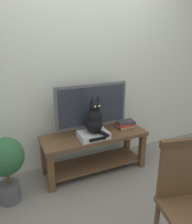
% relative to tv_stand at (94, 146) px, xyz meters
% --- Properties ---
extents(ground_plane, '(12.00, 12.00, 0.00)m').
position_rel_tv_stand_xyz_m(ground_plane, '(-0.02, -0.63, -0.35)').
color(ground_plane, slate).
extents(back_wall, '(7.00, 0.12, 2.80)m').
position_rel_tv_stand_xyz_m(back_wall, '(-0.02, 0.39, 1.05)').
color(back_wall, '#B7BCB2').
rests_on(back_wall, ground).
extents(tv_stand, '(1.31, 0.46, 0.51)m').
position_rel_tv_stand_xyz_m(tv_stand, '(0.00, 0.00, 0.00)').
color(tv_stand, '#513823').
rests_on(tv_stand, ground).
extents(tv, '(0.91, 0.20, 0.62)m').
position_rel_tv_stand_xyz_m(tv, '(0.00, 0.07, 0.50)').
color(tv, '#4C4C51').
rests_on(tv, tv_stand).
extents(media_box, '(0.35, 0.25, 0.08)m').
position_rel_tv_stand_xyz_m(media_box, '(-0.05, -0.09, 0.20)').
color(media_box, '#BCBCC1').
rests_on(media_box, tv_stand).
extents(cat, '(0.21, 0.35, 0.45)m').
position_rel_tv_stand_xyz_m(cat, '(-0.05, -0.11, 0.41)').
color(cat, black).
rests_on(cat, media_box).
extents(wooden_chair, '(0.55, 0.55, 0.96)m').
position_rel_tv_stand_xyz_m(wooden_chair, '(0.19, -1.34, 0.20)').
color(wooden_chair, '#513823').
rests_on(wooden_chair, ground).
extents(book_stack, '(0.25, 0.18, 0.09)m').
position_rel_tv_stand_xyz_m(book_stack, '(0.46, 0.03, 0.21)').
color(book_stack, beige).
rests_on(book_stack, tv_stand).
extents(potted_plant, '(0.39, 0.39, 0.73)m').
position_rel_tv_stand_xyz_m(potted_plant, '(-1.04, -0.16, 0.12)').
color(potted_plant, '#47474C').
rests_on(potted_plant, ground).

